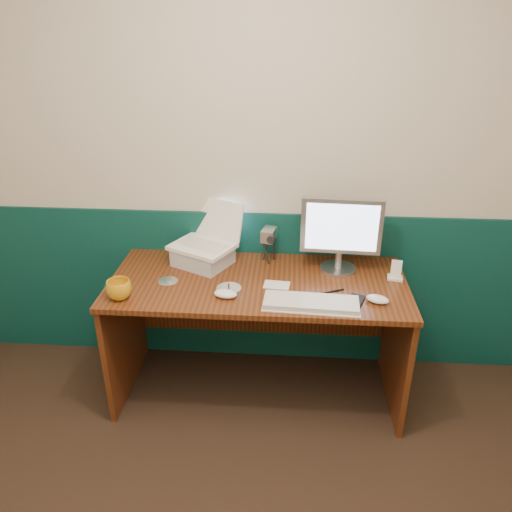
# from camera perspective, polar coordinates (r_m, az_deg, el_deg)

# --- Properties ---
(back_wall) EXTENTS (3.50, 0.04, 2.50)m
(back_wall) POSITION_cam_1_polar(r_m,az_deg,el_deg) (2.85, -1.05, 9.71)
(back_wall) COLOR beige
(back_wall) RESTS_ON ground
(wainscot) EXTENTS (3.48, 0.02, 1.00)m
(wainscot) POSITION_cam_1_polar(r_m,az_deg,el_deg) (3.13, -0.96, -3.66)
(wainscot) COLOR #08352F
(wainscot) RESTS_ON ground
(desk) EXTENTS (1.60, 0.70, 0.75)m
(desk) POSITION_cam_1_polar(r_m,az_deg,el_deg) (2.89, 0.22, -9.37)
(desk) COLOR #3D1F0B
(desk) RESTS_ON ground
(laptop_riser) EXTENTS (0.37, 0.35, 0.10)m
(laptop_riser) POSITION_cam_1_polar(r_m,az_deg,el_deg) (2.86, -6.10, -0.02)
(laptop_riser) COLOR #B8BFC4
(laptop_riser) RESTS_ON desk
(laptop) EXTENTS (0.41, 0.38, 0.28)m
(laptop) POSITION_cam_1_polar(r_m,az_deg,el_deg) (2.79, -6.28, 3.46)
(laptop) COLOR white
(laptop) RESTS_ON laptop_riser
(monitor) EXTENTS (0.44, 0.15, 0.43)m
(monitor) POSITION_cam_1_polar(r_m,az_deg,el_deg) (2.75, 9.63, 2.45)
(monitor) COLOR #ABABB0
(monitor) RESTS_ON desk
(keyboard) EXTENTS (0.47, 0.18, 0.03)m
(keyboard) POSITION_cam_1_polar(r_m,az_deg,el_deg) (2.47, 6.31, -5.43)
(keyboard) COLOR silver
(keyboard) RESTS_ON desk
(mouse_right) EXTENTS (0.13, 0.11, 0.04)m
(mouse_right) POSITION_cam_1_polar(r_m,az_deg,el_deg) (2.56, 13.73, -4.82)
(mouse_right) COLOR white
(mouse_right) RESTS_ON desk
(mouse_left) EXTENTS (0.13, 0.09, 0.04)m
(mouse_left) POSITION_cam_1_polar(r_m,az_deg,el_deg) (2.53, -3.51, -4.34)
(mouse_left) COLOR white
(mouse_left) RESTS_ON desk
(mug) EXTENTS (0.15, 0.15, 0.10)m
(mug) POSITION_cam_1_polar(r_m,az_deg,el_deg) (2.60, -15.39, -3.72)
(mug) COLOR orange
(mug) RESTS_ON desk
(camcorder) EXTENTS (0.12, 0.15, 0.20)m
(camcorder) POSITION_cam_1_polar(r_m,az_deg,el_deg) (2.86, 1.48, 1.25)
(camcorder) COLOR #BABBC0
(camcorder) RESTS_ON desk
(cd_spindle) EXTENTS (0.13, 0.13, 0.03)m
(cd_spindle) POSITION_cam_1_polar(r_m,az_deg,el_deg) (2.58, -3.12, -3.91)
(cd_spindle) COLOR silver
(cd_spindle) RESTS_ON desk
(cd_loose_a) EXTENTS (0.11, 0.11, 0.00)m
(cd_loose_a) POSITION_cam_1_polar(r_m,az_deg,el_deg) (2.73, -10.03, -2.82)
(cd_loose_a) COLOR silver
(cd_loose_a) RESTS_ON desk
(pen) EXTENTS (0.15, 0.07, 0.01)m
(pen) POSITION_cam_1_polar(r_m,az_deg,el_deg) (2.60, 8.47, -4.08)
(pen) COLOR black
(pen) RESTS_ON desk
(papers) EXTENTS (0.14, 0.10, 0.00)m
(papers) POSITION_cam_1_polar(r_m,az_deg,el_deg) (2.65, 2.37, -3.33)
(papers) COLOR silver
(papers) RESTS_ON desk
(dock) EXTENTS (0.09, 0.07, 0.02)m
(dock) POSITION_cam_1_polar(r_m,az_deg,el_deg) (2.81, 15.60, -2.41)
(dock) COLOR white
(dock) RESTS_ON desk
(music_player) EXTENTS (0.06, 0.04, 0.10)m
(music_player) POSITION_cam_1_polar(r_m,az_deg,el_deg) (2.78, 15.74, -1.41)
(music_player) COLOR white
(music_player) RESTS_ON dock
(pda) EXTENTS (0.11, 0.14, 0.01)m
(pda) POSITION_cam_1_polar(r_m,az_deg,el_deg) (2.54, 11.29, -5.07)
(pda) COLOR black
(pda) RESTS_ON desk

